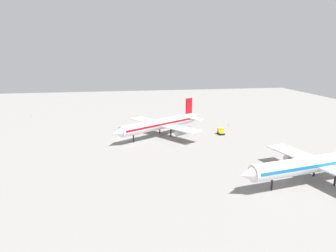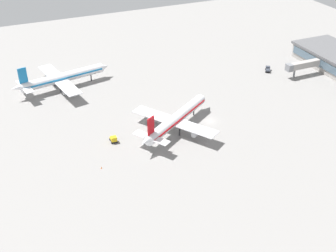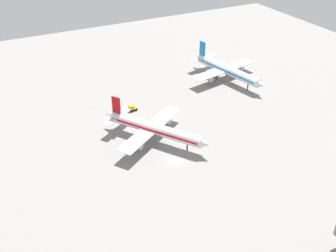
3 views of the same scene
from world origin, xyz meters
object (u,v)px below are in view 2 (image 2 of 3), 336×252
pushback_tractor (268,69)px  airplane_at_gate (176,119)px  airplane_taxiing (62,78)px  baggage_tug (114,139)px  safety_cone_mid_apron (101,168)px

pushback_tractor → airplane_at_gate: bearing=149.9°
airplane_taxiing → pushback_tractor: size_ratio=9.17×
airplane_at_gate → baggage_tug: size_ratio=11.34×
airplane_taxiing → pushback_tractor: bearing=-23.6°
airplane_at_gate → pushback_tractor: 67.31m
baggage_tug → pushback_tractor: 87.91m
safety_cone_mid_apron → pushback_tractor: bearing=-65.7°
airplane_taxiing → pushback_tractor: airplane_taxiing is taller
airplane_at_gate → baggage_tug: bearing=142.9°
airplane_at_gate → safety_cone_mid_apron: (-11.47, 31.14, -4.34)m
airplane_taxiing → baggage_tug: size_ratio=13.31×
safety_cone_mid_apron → airplane_at_gate: bearing=-69.8°
pushback_tractor → safety_cone_mid_apron: 100.27m
airplane_at_gate → pushback_tractor: bearing=-7.0°
airplane_taxiing → safety_cone_mid_apron: (-61.60, 0.80, -4.51)m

